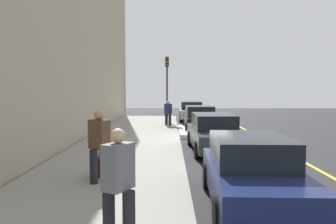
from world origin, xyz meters
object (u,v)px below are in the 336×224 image
(parked_car_silver, at_px, (191,111))
(pedestrian_brown_coat, at_px, (99,144))
(parked_car_charcoal, at_px, (214,133))
(parked_car_navy, at_px, (251,172))
(pedestrian_navy_coat, at_px, (168,112))
(pedestrian_grey_coat, at_px, (118,182))
(rolling_suitcase, at_px, (100,167))
(parked_car_black, at_px, (200,119))
(traffic_light_pole, at_px, (167,78))

(parked_car_silver, xyz_separation_m, pedestrian_brown_coat, (18.28, -3.52, 0.38))
(parked_car_silver, bearing_deg, pedestrian_brown_coat, -10.90)
(parked_car_charcoal, xyz_separation_m, parked_car_navy, (6.46, -0.03, -0.00))
(pedestrian_navy_coat, height_order, pedestrian_grey_coat, pedestrian_grey_coat)
(parked_car_navy, xyz_separation_m, pedestrian_brown_coat, (-1.38, -3.59, 0.38))
(parked_car_navy, distance_m, pedestrian_grey_coat, 3.30)
(rolling_suitcase, bearing_deg, pedestrian_brown_coat, 12.21)
(parked_car_black, bearing_deg, pedestrian_navy_coat, -133.77)
(pedestrian_grey_coat, xyz_separation_m, rolling_suitcase, (-3.95, -1.13, -0.69))
(pedestrian_brown_coat, bearing_deg, parked_car_silver, 169.10)
(parked_car_silver, height_order, parked_car_navy, same)
(parked_car_navy, height_order, pedestrian_grey_coat, pedestrian_grey_coat)
(parked_car_silver, bearing_deg, parked_car_navy, 0.20)
(pedestrian_brown_coat, bearing_deg, rolling_suitcase, -167.79)
(parked_car_black, distance_m, pedestrian_grey_coat, 15.18)
(parked_car_black, height_order, pedestrian_grey_coat, pedestrian_grey_coat)
(pedestrian_navy_coat, distance_m, pedestrian_grey_coat, 16.81)
(pedestrian_navy_coat, bearing_deg, parked_car_silver, 159.51)
(parked_car_charcoal, distance_m, rolling_suitcase, 5.89)
(pedestrian_navy_coat, bearing_deg, parked_car_charcoal, 13.08)
(parked_car_black, height_order, pedestrian_brown_coat, pedestrian_brown_coat)
(parked_car_silver, height_order, rolling_suitcase, parked_car_silver)
(parked_car_charcoal, relative_size, parked_car_navy, 1.10)
(parked_car_silver, distance_m, parked_car_charcoal, 13.20)
(rolling_suitcase, bearing_deg, parked_car_navy, 62.77)
(parked_car_black, relative_size, pedestrian_brown_coat, 2.25)
(traffic_light_pole, height_order, rolling_suitcase, traffic_light_pole)
(parked_car_navy, relative_size, traffic_light_pole, 0.92)
(parked_car_black, bearing_deg, pedestrian_brown_coat, -17.37)
(parked_car_charcoal, bearing_deg, pedestrian_grey_coat, -16.97)
(rolling_suitcase, bearing_deg, pedestrian_navy_coat, 172.02)
(rolling_suitcase, bearing_deg, parked_car_charcoal, 140.68)
(pedestrian_navy_coat, bearing_deg, pedestrian_grey_coat, -2.28)
(parked_car_silver, xyz_separation_m, rolling_suitcase, (17.75, -3.63, -0.34))
(parked_car_navy, distance_m, rolling_suitcase, 4.18)
(parked_car_silver, distance_m, parked_car_black, 6.74)
(parked_car_navy, xyz_separation_m, rolling_suitcase, (-1.90, -3.70, -0.34))
(parked_car_silver, distance_m, parked_car_navy, 19.65)
(pedestrian_grey_coat, bearing_deg, parked_car_navy, 128.57)
(parked_car_black, distance_m, pedestrian_brown_coat, 12.09)
(parked_car_silver, xyz_separation_m, parked_car_navy, (19.65, 0.07, -0.00))
(pedestrian_brown_coat, bearing_deg, pedestrian_grey_coat, 16.57)
(parked_car_charcoal, distance_m, traffic_light_pole, 11.26)
(parked_car_black, xyz_separation_m, pedestrian_brown_coat, (11.53, -3.61, 0.38))
(traffic_light_pole, xyz_separation_m, rolling_suitcase, (15.34, -1.71, -2.87))
(parked_car_black, height_order, traffic_light_pole, traffic_light_pole)
(parked_car_silver, bearing_deg, traffic_light_pole, -38.64)
(parked_car_charcoal, relative_size, pedestrian_brown_coat, 2.55)
(parked_car_silver, bearing_deg, rolling_suitcase, -11.57)
(pedestrian_brown_coat, xyz_separation_m, rolling_suitcase, (-0.53, -0.11, -0.72))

